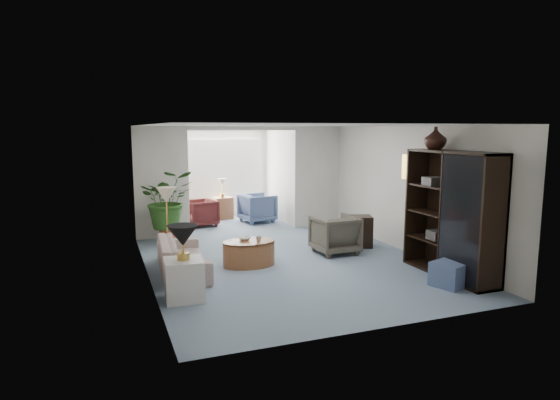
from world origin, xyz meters
name	(u,v)px	position (x,y,z in m)	size (l,w,h in m)	color
floor	(292,264)	(0.00, 0.00, 0.00)	(6.00, 6.00, 0.00)	#8095A9
sunroom_floor	(233,223)	(0.00, 4.10, 0.00)	(2.60, 2.60, 0.00)	#8095A9
back_pier_left	(162,183)	(-1.90, 3.00, 1.25)	(1.20, 0.12, 2.50)	white
back_pier_right	(317,177)	(1.90, 3.00, 1.25)	(1.20, 0.12, 2.50)	white
back_header	(244,128)	(0.00, 3.00, 2.45)	(2.60, 0.12, 0.10)	white
window_pane	(222,167)	(0.00, 5.18, 1.40)	(2.20, 0.02, 1.50)	white
window_blinds	(222,167)	(0.00, 5.15, 1.40)	(2.20, 0.02, 1.50)	white
framed_picture	(412,168)	(2.46, -0.10, 1.70)	(0.04, 0.50, 0.40)	#B4AA90
sofa	(183,256)	(-1.92, 0.23, 0.28)	(1.92, 0.75, 0.56)	beige
end_table	(184,280)	(-2.12, -1.12, 0.30)	(0.54, 0.54, 0.59)	silver
table_lamp	(183,236)	(-2.12, -1.12, 0.94)	(0.44, 0.44, 0.30)	black
floor_lamp	(166,195)	(-2.06, 0.98, 1.25)	(0.36, 0.36, 0.28)	#F2E1C1
coffee_table	(249,253)	(-0.74, 0.22, 0.23)	(0.95, 0.95, 0.45)	#935935
coffee_bowl	(245,239)	(-0.79, 0.32, 0.48)	(0.21, 0.21, 0.05)	white
coffee_cup	(259,239)	(-0.59, 0.12, 0.50)	(0.10, 0.10, 0.10)	beige
wingback_chair	(335,234)	(1.10, 0.46, 0.37)	(0.80, 0.82, 0.75)	#5E584A
side_table_dark	(358,231)	(1.80, 0.76, 0.32)	(0.54, 0.43, 0.65)	black
entertainment_cabinet	(452,214)	(2.23, -1.52, 1.04)	(0.50, 1.88, 2.09)	black
cabinet_urn	(435,138)	(2.23, -1.02, 2.28)	(0.37, 0.37, 0.39)	black
ottoman	(450,274)	(1.86, -1.98, 0.19)	(0.47, 0.47, 0.38)	slate
plant_pot	(169,236)	(-1.85, 2.47, 0.16)	(0.40, 0.40, 0.32)	#A74030
house_plant	(168,199)	(-1.85, 2.47, 0.95)	(1.13, 0.98, 1.26)	#2A571E
sunroom_chair_blue	(257,208)	(0.66, 4.03, 0.38)	(0.80, 0.83, 0.75)	slate
sunroom_chair_maroon	(201,213)	(-0.84, 4.03, 0.34)	(0.72, 0.74, 0.67)	maroon
sunroom_table	(223,208)	(-0.09, 4.78, 0.30)	(0.49, 0.38, 0.60)	#935935
shelf_clutter	(452,212)	(2.18, -1.59, 1.09)	(0.30, 1.18, 1.06)	#383533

